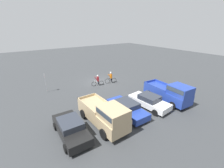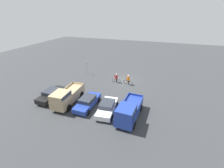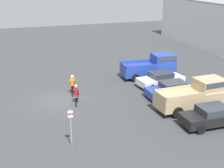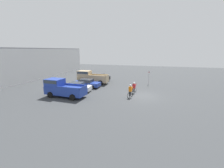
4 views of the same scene
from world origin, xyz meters
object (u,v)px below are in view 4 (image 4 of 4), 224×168
at_px(sedan_0, 76,87).
at_px(cyclist_0, 134,88).
at_px(sedan_1, 86,83).
at_px(pickup_truck_0, 62,88).
at_px(pickup_truck_1, 91,77).
at_px(sedan_2, 99,77).
at_px(fire_lane_sign, 149,76).
at_px(cyclist_1, 130,91).

distance_m(sedan_0, cyclist_0, 8.54).
bearing_deg(sedan_1, pickup_truck_0, 171.98).
xyz_separation_m(sedan_1, pickup_truck_1, (2.78, 0.43, 0.53)).
distance_m(pickup_truck_1, sedan_2, 2.90).
height_order(sedan_2, fire_lane_sign, fire_lane_sign).
bearing_deg(fire_lane_sign, pickup_truck_0, 135.48).
bearing_deg(pickup_truck_0, cyclist_1, -76.25).
relative_size(sedan_0, fire_lane_sign, 1.81).
height_order(sedan_0, cyclist_0, cyclist_0).
height_order(pickup_truck_1, sedan_2, pickup_truck_1).
height_order(sedan_0, sedan_1, sedan_0).
height_order(sedan_0, fire_lane_sign, fire_lane_sign).
xyz_separation_m(sedan_1, fire_lane_sign, (5.30, -9.91, 0.84)).
bearing_deg(cyclist_0, sedan_1, 81.00).
relative_size(sedan_0, sedan_2, 1.00).
height_order(pickup_truck_1, cyclist_0, pickup_truck_1).
bearing_deg(sedan_0, sedan_1, -5.67).
xyz_separation_m(sedan_0, sedan_2, (8.40, -0.31, 0.02)).
relative_size(sedan_0, pickup_truck_1, 0.81).
relative_size(pickup_truck_1, fire_lane_sign, 2.22).
bearing_deg(sedan_1, pickup_truck_1, 8.69).
distance_m(cyclist_1, fire_lane_sign, 8.97).
height_order(pickup_truck_0, sedan_0, pickup_truck_0).
xyz_separation_m(pickup_truck_0, sedan_2, (11.17, -0.82, -0.47)).
height_order(sedan_0, sedan_2, sedan_2).
distance_m(sedan_1, pickup_truck_1, 2.86).
bearing_deg(sedan_2, cyclist_1, -138.74).
xyz_separation_m(pickup_truck_1, cyclist_0, (-4.07, -8.55, -0.40)).
relative_size(pickup_truck_1, cyclist_1, 3.18).
bearing_deg(cyclist_0, pickup_truck_1, 64.55).
relative_size(sedan_0, cyclist_0, 2.65).
height_order(pickup_truck_0, cyclist_0, pickup_truck_0).
bearing_deg(cyclist_0, sedan_2, 49.58).
bearing_deg(sedan_2, pickup_truck_0, 175.80).
relative_size(sedan_1, fire_lane_sign, 1.86).
relative_size(cyclist_1, fire_lane_sign, 0.70).
height_order(sedan_0, pickup_truck_1, pickup_truck_1).
xyz_separation_m(pickup_truck_0, sedan_1, (5.57, -0.79, -0.51)).
distance_m(sedan_0, cyclist_1, 8.27).
xyz_separation_m(pickup_truck_0, cyclist_1, (2.14, -8.75, -0.29)).
xyz_separation_m(sedan_2, cyclist_1, (-9.03, -7.92, 0.18)).
bearing_deg(cyclist_0, sedan_0, 100.22).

